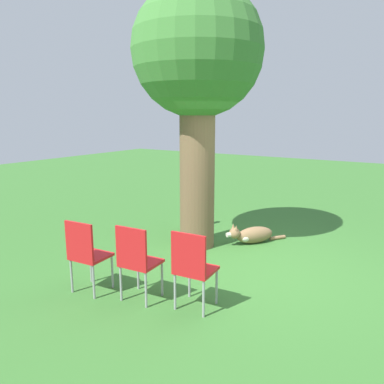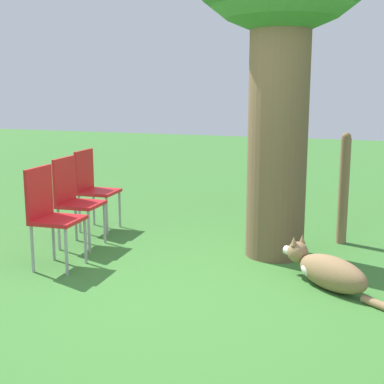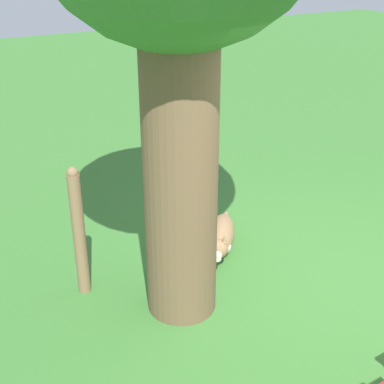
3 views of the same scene
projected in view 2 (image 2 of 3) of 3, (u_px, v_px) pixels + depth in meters
name	position (u px, v px, depth m)	size (l,w,h in m)	color
ground_plane	(194.00, 291.00, 4.62)	(30.00, 30.00, 0.00)	#38702D
dog	(327.00, 271.00, 4.67)	(1.05, 0.79, 0.39)	olive
fence_post	(344.00, 188.00, 5.95)	(0.11, 0.11, 1.25)	#846647
red_chair_0	(50.00, 210.00, 5.14)	(0.45, 0.47, 0.98)	red
red_chair_1	(74.00, 196.00, 5.85)	(0.45, 0.47, 0.98)	red
red_chair_2	(93.00, 184.00, 6.56)	(0.45, 0.47, 0.98)	red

